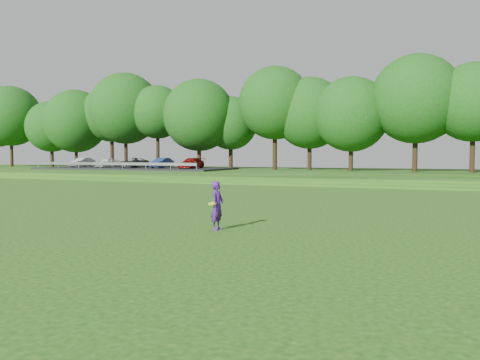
% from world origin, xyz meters
% --- Properties ---
extents(ground, '(140.00, 140.00, 0.00)m').
position_xyz_m(ground, '(0.00, 0.00, 0.00)').
color(ground, '#14410C').
rests_on(ground, ground).
extents(berm, '(130.00, 30.00, 0.60)m').
position_xyz_m(berm, '(0.00, 34.00, 0.30)').
color(berm, '#14410C').
rests_on(berm, ground).
extents(walking_path, '(130.00, 1.60, 0.04)m').
position_xyz_m(walking_path, '(0.00, 20.00, 0.02)').
color(walking_path, gray).
rests_on(walking_path, ground).
extents(treeline, '(104.00, 7.00, 15.00)m').
position_xyz_m(treeline, '(0.00, 38.00, 8.10)').
color(treeline, '#19410F').
rests_on(treeline, berm).
extents(parking_lot, '(24.00, 9.00, 1.38)m').
position_xyz_m(parking_lot, '(-23.74, 32.81, 1.03)').
color(parking_lot, black).
rests_on(parking_lot, berm).
extents(woman, '(0.37, 0.60, 1.48)m').
position_xyz_m(woman, '(4.30, -1.25, 0.74)').
color(woman, '#441A76').
rests_on(woman, ground).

